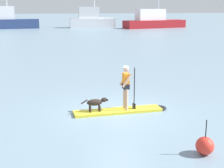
{
  "coord_description": "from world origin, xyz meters",
  "views": [
    {
      "loc": [
        -3.04,
        -11.54,
        4.01
      ],
      "look_at": [
        0.0,
        1.0,
        0.9
      ],
      "focal_mm": 51.32,
      "sensor_mm": 36.0,
      "label": 1
    }
  ],
  "objects_px": {
    "moored_boat_center": "(3,20)",
    "moored_boat_port": "(153,21)",
    "dog": "(96,103)",
    "moored_boat_starboard": "(91,20)",
    "paddleboard": "(124,110)",
    "person_paddler": "(126,84)",
    "marker_buoy": "(205,146)"
  },
  "relations": [
    {
      "from": "moored_boat_center",
      "to": "moored_boat_port",
      "type": "distance_m",
      "value": 28.94
    },
    {
      "from": "dog",
      "to": "moored_boat_starboard",
      "type": "relative_size",
      "value": 0.1
    },
    {
      "from": "paddleboard",
      "to": "person_paddler",
      "type": "bearing_deg",
      "value": 0.32
    },
    {
      "from": "person_paddler",
      "to": "marker_buoy",
      "type": "distance_m",
      "value": 4.37
    },
    {
      "from": "paddleboard",
      "to": "moored_boat_port",
      "type": "bearing_deg",
      "value": 67.98
    },
    {
      "from": "paddleboard",
      "to": "moored_boat_center",
      "type": "relative_size",
      "value": 0.29
    },
    {
      "from": "person_paddler",
      "to": "marker_buoy",
      "type": "height_order",
      "value": "person_paddler"
    },
    {
      "from": "paddleboard",
      "to": "moored_boat_port",
      "type": "xyz_separation_m",
      "value": [
        19.75,
        48.83,
        1.31
      ]
    },
    {
      "from": "moored_boat_center",
      "to": "moored_boat_port",
      "type": "relative_size",
      "value": 0.97
    },
    {
      "from": "dog",
      "to": "marker_buoy",
      "type": "distance_m",
      "value": 4.73
    },
    {
      "from": "dog",
      "to": "marker_buoy",
      "type": "relative_size",
      "value": 1.05
    },
    {
      "from": "paddleboard",
      "to": "moored_boat_center",
      "type": "xyz_separation_m",
      "value": [
        -8.86,
        53.22,
        1.53
      ]
    },
    {
      "from": "paddleboard",
      "to": "moored_boat_center",
      "type": "height_order",
      "value": "moored_boat_center"
    },
    {
      "from": "moored_boat_center",
      "to": "marker_buoy",
      "type": "height_order",
      "value": "moored_boat_center"
    },
    {
      "from": "moored_boat_starboard",
      "to": "marker_buoy",
      "type": "bearing_deg",
      "value": -96.88
    },
    {
      "from": "moored_boat_center",
      "to": "moored_boat_starboard",
      "type": "relative_size",
      "value": 1.14
    },
    {
      "from": "person_paddler",
      "to": "moored_boat_center",
      "type": "xyz_separation_m",
      "value": [
        -8.94,
        53.22,
        0.48
      ]
    },
    {
      "from": "marker_buoy",
      "to": "moored_boat_center",
      "type": "bearing_deg",
      "value": 99.92
    },
    {
      "from": "dog",
      "to": "moored_boat_port",
      "type": "bearing_deg",
      "value": 66.88
    },
    {
      "from": "dog",
      "to": "person_paddler",
      "type": "bearing_deg",
      "value": 0.32
    },
    {
      "from": "marker_buoy",
      "to": "paddleboard",
      "type": "bearing_deg",
      "value": 105.85
    },
    {
      "from": "person_paddler",
      "to": "moored_boat_port",
      "type": "xyz_separation_m",
      "value": [
        19.66,
        48.83,
        0.26
      ]
    },
    {
      "from": "moored_boat_starboard",
      "to": "paddleboard",
      "type": "bearing_deg",
      "value": -98.67
    },
    {
      "from": "person_paddler",
      "to": "moored_boat_port",
      "type": "bearing_deg",
      "value": 68.07
    },
    {
      "from": "moored_boat_starboard",
      "to": "moored_boat_port",
      "type": "bearing_deg",
      "value": -18.65
    },
    {
      "from": "paddleboard",
      "to": "dog",
      "type": "relative_size",
      "value": 3.5
    },
    {
      "from": "paddleboard",
      "to": "dog",
      "type": "height_order",
      "value": "dog"
    },
    {
      "from": "moored_boat_center",
      "to": "moored_boat_starboard",
      "type": "xyz_separation_m",
      "value": [
        16.91,
        -0.44,
        -0.03
      ]
    },
    {
      "from": "person_paddler",
      "to": "moored_boat_starboard",
      "type": "bearing_deg",
      "value": 81.42
    },
    {
      "from": "moored_boat_center",
      "to": "paddleboard",
      "type": "bearing_deg",
      "value": -80.55
    },
    {
      "from": "person_paddler",
      "to": "moored_boat_starboard",
      "type": "height_order",
      "value": "moored_boat_starboard"
    },
    {
      "from": "person_paddler",
      "to": "moored_boat_port",
      "type": "distance_m",
      "value": 52.64
    }
  ]
}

